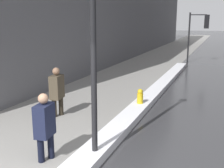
% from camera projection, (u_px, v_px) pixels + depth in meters
% --- Properties ---
extents(sidewalk_slab, '(4.00, 80.00, 0.01)m').
position_uv_depth(sidewalk_slab, '(150.00, 64.00, 19.11)').
color(sidewalk_slab, gray).
rests_on(sidewalk_slab, ground).
extents(snow_bank_curb, '(0.58, 16.12, 0.21)m').
position_uv_depth(snow_bank_curb, '(151.00, 95.00, 10.73)').
color(snow_bank_curb, white).
rests_on(snow_bank_curb, ground).
extents(lamp_post, '(0.28, 0.28, 5.22)m').
position_uv_depth(lamp_post, '(93.00, 9.00, 5.31)').
color(lamp_post, black).
rests_on(lamp_post, ground).
extents(traffic_light_near, '(1.30, 0.45, 3.41)m').
position_uv_depth(traffic_light_near, '(200.00, 27.00, 18.88)').
color(traffic_light_near, black).
rests_on(traffic_light_near, ground).
extents(pedestrian_in_glasses, '(0.34, 0.51, 1.47)m').
position_uv_depth(pedestrian_in_glasses, '(45.00, 124.00, 5.78)').
color(pedestrian_in_glasses, black).
rests_on(pedestrian_in_glasses, ground).
extents(pedestrian_with_shoulder_bag, '(0.35, 0.72, 1.52)m').
position_uv_depth(pedestrian_with_shoulder_bag, '(57.00, 90.00, 8.51)').
color(pedestrian_with_shoulder_bag, '#2A241B').
rests_on(pedestrian_with_shoulder_bag, ground).
extents(fire_hydrant, '(0.20, 0.20, 0.70)m').
position_uv_depth(fire_hydrant, '(140.00, 99.00, 9.28)').
color(fire_hydrant, gold).
rests_on(fire_hydrant, ground).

